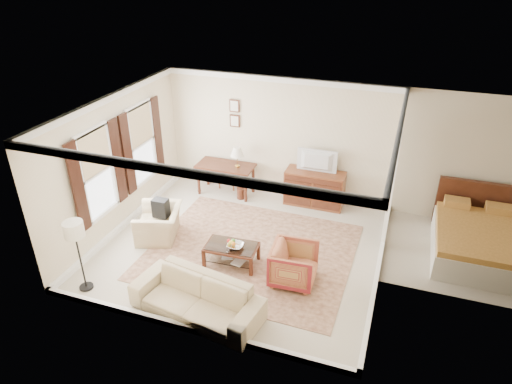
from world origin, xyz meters
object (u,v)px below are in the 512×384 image
Objects in this scene: sideboard at (314,188)px; coffee_table at (231,250)px; tv at (317,155)px; striped_armchair at (294,263)px; writing_desk at (226,169)px; sofa at (196,293)px; club_armchair at (159,219)px.

coffee_table is at bearing -109.27° from sideboard.
tv is 3.04m from striped_armchair.
sofa is at bearing -74.02° from writing_desk.
tv is 3.75m from club_armchair.
coffee_table is at bearing 70.61° from tv.
tv is at bearing 113.53° from club_armchair.
tv reaches higher than sofa.
sideboard is 4.37m from sofa.
sofa reaches higher than striped_armchair.
coffee_table is at bearing 98.29° from sofa.
sofa reaches higher than writing_desk.
coffee_table is 1.03× the size of club_armchair.
coffee_table is 1.25× the size of striped_armchair.
tv reaches higher than club_armchair.
tv is 0.40× the size of sofa.
sideboard is at bearing -90.00° from tv.
striped_armchair is at bearing 95.58° from tv.
sideboard is 1.37× the size of club_armchair.
sideboard is at bearing 113.76° from club_armchair.
sideboard is 2.93m from striped_armchair.
striped_armchair is 0.37× the size of sofa.
tv reaches higher than sideboard.
sideboard reaches higher than striped_armchair.
coffee_table is 1.46m from sofa.
club_armchair reaches higher than coffee_table.
club_armchair is (-3.03, 0.50, 0.03)m from striped_armchair.
sideboard is 2.96m from coffee_table.
sofa is at bearing 26.07° from club_armchair.
sofa is (1.17, -4.09, -0.22)m from writing_desk.
tv is (2.18, 0.13, 0.63)m from writing_desk.
club_armchair is 0.45× the size of sofa.
tv is 3.10m from coffee_table.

